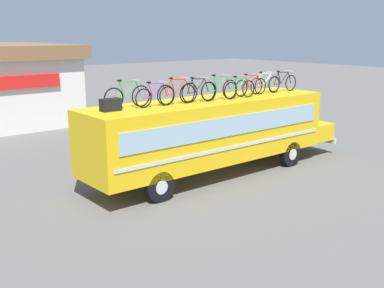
{
  "coord_description": "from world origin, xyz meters",
  "views": [
    {
      "loc": [
        -11.58,
        -13.0,
        5.41
      ],
      "look_at": [
        -0.88,
        0.0,
        1.39
      ],
      "focal_mm": 43.82,
      "sensor_mm": 36.0,
      "label": 1
    }
  ],
  "objects_px": {
    "luggage_bag_1": "(111,105)",
    "rooftop_bicycle_7": "(251,86)",
    "rooftop_bicycle_2": "(155,96)",
    "rooftop_bicycle_5": "(219,89)",
    "bus": "(214,130)",
    "rooftop_bicycle_9": "(282,83)",
    "rooftop_bicycle_3": "(178,93)",
    "rooftop_bicycle_8": "(265,84)",
    "rooftop_bicycle_1": "(127,96)",
    "rooftop_bicycle_4": "(198,91)",
    "rooftop_bicycle_6": "(240,89)"
  },
  "relations": [
    {
      "from": "rooftop_bicycle_3",
      "to": "rooftop_bicycle_9",
      "type": "height_order",
      "value": "rooftop_bicycle_3"
    },
    {
      "from": "rooftop_bicycle_2",
      "to": "rooftop_bicycle_7",
      "type": "xyz_separation_m",
      "value": [
        4.6,
        -0.04,
        0.01
      ]
    },
    {
      "from": "rooftop_bicycle_9",
      "to": "rooftop_bicycle_3",
      "type": "bearing_deg",
      "value": 179.51
    },
    {
      "from": "luggage_bag_1",
      "to": "rooftop_bicycle_8",
      "type": "distance_m",
      "value": 7.22
    },
    {
      "from": "luggage_bag_1",
      "to": "rooftop_bicycle_8",
      "type": "relative_size",
      "value": 0.37
    },
    {
      "from": "bus",
      "to": "rooftop_bicycle_7",
      "type": "distance_m",
      "value": 2.41
    },
    {
      "from": "rooftop_bicycle_2",
      "to": "rooftop_bicycle_7",
      "type": "height_order",
      "value": "rooftop_bicycle_7"
    },
    {
      "from": "rooftop_bicycle_3",
      "to": "rooftop_bicycle_8",
      "type": "distance_m",
      "value": 4.65
    },
    {
      "from": "luggage_bag_1",
      "to": "rooftop_bicycle_9",
      "type": "xyz_separation_m",
      "value": [
        8.13,
        -0.24,
        0.18
      ]
    },
    {
      "from": "rooftop_bicycle_7",
      "to": "rooftop_bicycle_9",
      "type": "distance_m",
      "value": 1.89
    },
    {
      "from": "luggage_bag_1",
      "to": "rooftop_bicycle_7",
      "type": "height_order",
      "value": "rooftop_bicycle_7"
    },
    {
      "from": "rooftop_bicycle_2",
      "to": "rooftop_bicycle_1",
      "type": "bearing_deg",
      "value": 162.41
    },
    {
      "from": "rooftop_bicycle_2",
      "to": "rooftop_bicycle_8",
      "type": "distance_m",
      "value": 5.58
    },
    {
      "from": "luggage_bag_1",
      "to": "rooftop_bicycle_1",
      "type": "bearing_deg",
      "value": 9.65
    },
    {
      "from": "rooftop_bicycle_2",
      "to": "rooftop_bicycle_5",
      "type": "relative_size",
      "value": 0.91
    },
    {
      "from": "bus",
      "to": "rooftop_bicycle_4",
      "type": "relative_size",
      "value": 7.02
    },
    {
      "from": "rooftop_bicycle_9",
      "to": "rooftop_bicycle_4",
      "type": "bearing_deg",
      "value": -179.95
    },
    {
      "from": "rooftop_bicycle_1",
      "to": "rooftop_bicycle_9",
      "type": "bearing_deg",
      "value": -2.8
    },
    {
      "from": "rooftop_bicycle_8",
      "to": "rooftop_bicycle_9",
      "type": "xyz_separation_m",
      "value": [
        0.91,
        -0.14,
        0.0
      ]
    },
    {
      "from": "rooftop_bicycle_2",
      "to": "rooftop_bicycle_8",
      "type": "xyz_separation_m",
      "value": [
        5.58,
        0.07,
        0.01
      ]
    },
    {
      "from": "rooftop_bicycle_3",
      "to": "rooftop_bicycle_4",
      "type": "distance_m",
      "value": 0.88
    },
    {
      "from": "bus",
      "to": "rooftop_bicycle_6",
      "type": "height_order",
      "value": "rooftop_bicycle_6"
    },
    {
      "from": "rooftop_bicycle_7",
      "to": "rooftop_bicycle_9",
      "type": "relative_size",
      "value": 0.99
    },
    {
      "from": "rooftop_bicycle_2",
      "to": "rooftop_bicycle_7",
      "type": "bearing_deg",
      "value": -0.51
    },
    {
      "from": "rooftop_bicycle_7",
      "to": "rooftop_bicycle_9",
      "type": "xyz_separation_m",
      "value": [
        1.89,
        -0.03,
        0.01
      ]
    },
    {
      "from": "rooftop_bicycle_3",
      "to": "rooftop_bicycle_8",
      "type": "bearing_deg",
      "value": 1.16
    },
    {
      "from": "rooftop_bicycle_8",
      "to": "rooftop_bicycle_7",
      "type": "bearing_deg",
      "value": -173.49
    },
    {
      "from": "rooftop_bicycle_4",
      "to": "rooftop_bicycle_6",
      "type": "bearing_deg",
      "value": -8.09
    },
    {
      "from": "bus",
      "to": "rooftop_bicycle_6",
      "type": "distance_m",
      "value": 1.84
    },
    {
      "from": "rooftop_bicycle_1",
      "to": "rooftop_bicycle_4",
      "type": "distance_m",
      "value": 2.76
    },
    {
      "from": "rooftop_bicycle_1",
      "to": "rooftop_bicycle_9",
      "type": "distance_m",
      "value": 7.42
    },
    {
      "from": "rooftop_bicycle_1",
      "to": "rooftop_bicycle_6",
      "type": "bearing_deg",
      "value": -7.82
    },
    {
      "from": "rooftop_bicycle_2",
      "to": "rooftop_bicycle_3",
      "type": "distance_m",
      "value": 0.94
    },
    {
      "from": "bus",
      "to": "rooftop_bicycle_1",
      "type": "xyz_separation_m",
      "value": [
        -3.69,
        0.23,
        1.59
      ]
    },
    {
      "from": "rooftop_bicycle_6",
      "to": "rooftop_bicycle_8",
      "type": "xyz_separation_m",
      "value": [
        1.91,
        0.41,
        0.01
      ]
    },
    {
      "from": "bus",
      "to": "rooftop_bicycle_8",
      "type": "height_order",
      "value": "rooftop_bicycle_8"
    },
    {
      "from": "bus",
      "to": "rooftop_bicycle_1",
      "type": "height_order",
      "value": "rooftop_bicycle_1"
    },
    {
      "from": "bus",
      "to": "rooftop_bicycle_6",
      "type": "xyz_separation_m",
      "value": [
        0.9,
        -0.4,
        1.56
      ]
    },
    {
      "from": "rooftop_bicycle_2",
      "to": "rooftop_bicycle_6",
      "type": "distance_m",
      "value": 3.69
    },
    {
      "from": "rooftop_bicycle_5",
      "to": "rooftop_bicycle_7",
      "type": "height_order",
      "value": "rooftop_bicycle_5"
    },
    {
      "from": "rooftop_bicycle_7",
      "to": "rooftop_bicycle_8",
      "type": "xyz_separation_m",
      "value": [
        0.98,
        0.11,
        0.01
      ]
    },
    {
      "from": "rooftop_bicycle_2",
      "to": "rooftop_bicycle_5",
      "type": "distance_m",
      "value": 2.74
    },
    {
      "from": "bus",
      "to": "rooftop_bicycle_9",
      "type": "height_order",
      "value": "rooftop_bicycle_9"
    },
    {
      "from": "luggage_bag_1",
      "to": "rooftop_bicycle_1",
      "type": "height_order",
      "value": "rooftop_bicycle_1"
    },
    {
      "from": "rooftop_bicycle_1",
      "to": "rooftop_bicycle_4",
      "type": "xyz_separation_m",
      "value": [
        2.73,
        -0.37,
        -0.02
      ]
    },
    {
      "from": "rooftop_bicycle_8",
      "to": "rooftop_bicycle_3",
      "type": "bearing_deg",
      "value": -178.84
    },
    {
      "from": "rooftop_bicycle_3",
      "to": "luggage_bag_1",
      "type": "bearing_deg",
      "value": 175.7
    },
    {
      "from": "rooftop_bicycle_1",
      "to": "rooftop_bicycle_5",
      "type": "bearing_deg",
      "value": -7.97
    },
    {
      "from": "luggage_bag_1",
      "to": "rooftop_bicycle_3",
      "type": "xyz_separation_m",
      "value": [
        2.57,
        -0.19,
        0.2
      ]
    },
    {
      "from": "rooftop_bicycle_6",
      "to": "rooftop_bicycle_9",
      "type": "height_order",
      "value": "rooftop_bicycle_9"
    }
  ]
}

